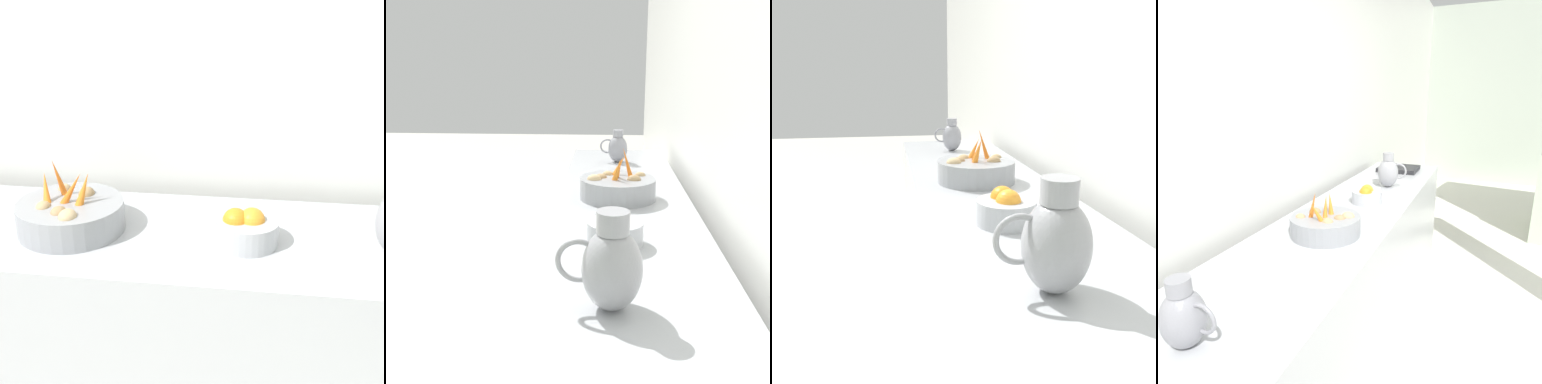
% 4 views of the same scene
% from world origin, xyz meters
% --- Properties ---
extents(prep_counter, '(0.60, 3.17, 0.86)m').
position_xyz_m(prep_counter, '(-1.54, 0.23, 0.43)').
color(prep_counter, '#ADAFB5').
rests_on(prep_counter, ground_plane).
extents(vegetable_colander, '(0.34, 0.34, 0.23)m').
position_xyz_m(vegetable_colander, '(-1.51, -0.10, 0.91)').
color(vegetable_colander, gray).
rests_on(vegetable_colander, prep_counter).
extents(orange_bowl, '(0.19, 0.19, 0.12)m').
position_xyz_m(orange_bowl, '(-1.50, 0.46, 0.91)').
color(orange_bowl, '#ADAFB5').
rests_on(orange_bowl, prep_counter).
extents(metal_pitcher_tall, '(0.21, 0.15, 0.25)m').
position_xyz_m(metal_pitcher_tall, '(-1.48, 0.90, 0.98)').
color(metal_pitcher_tall, '#939399').
rests_on(metal_pitcher_tall, prep_counter).
extents(metal_pitcher_short, '(0.17, 0.12, 0.20)m').
position_xyz_m(metal_pitcher_short, '(-1.53, -0.92, 0.95)').
color(metal_pitcher_short, gray).
rests_on(metal_pitcher_short, prep_counter).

